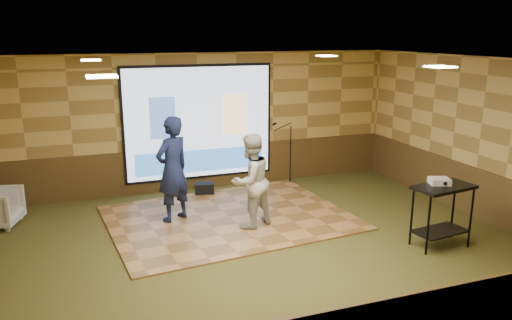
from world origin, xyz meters
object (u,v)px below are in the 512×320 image
object	(u,v)px
player_left	(173,169)
player_right	(251,181)
av_table	(442,203)
projector	(439,181)
duffel_bag	(204,189)
mic_stand	(288,163)
dance_floor	(230,218)
projector_screen	(199,124)

from	to	relation	value
player_left	player_right	world-z (taller)	player_left
player_right	av_table	xyz separation A→B (m)	(2.67, -1.79, -0.14)
projector	duffel_bag	bearing A→B (deg)	147.35
av_table	mic_stand	xyz separation A→B (m)	(-0.97, 4.05, -0.25)
dance_floor	projector	xyz separation A→B (m)	(2.87, -2.26, 1.07)
projector	player_left	bearing A→B (deg)	166.96
projector_screen	player_left	size ratio (longest dim) A/B	1.70
player_right	mic_stand	world-z (taller)	player_right
projector	mic_stand	bearing A→B (deg)	122.96
av_table	projector	distance (m)	0.36
projector_screen	player_right	bearing A→B (deg)	-83.65
player_right	projector	distance (m)	3.15
projector	mic_stand	xyz separation A→B (m)	(-0.94, 3.96, -0.60)
dance_floor	player_right	distance (m)	1.05
mic_stand	player_left	bearing A→B (deg)	-169.68
player_right	duffel_bag	world-z (taller)	player_right
player_right	duffel_bag	xyz separation A→B (m)	(-0.32, 2.13, -0.75)
projector	player_right	bearing A→B (deg)	166.81
projector_screen	projector	world-z (taller)	projector_screen
mic_stand	projector	bearing A→B (deg)	-93.08
player_left	av_table	xyz separation A→B (m)	(3.90, -2.57, -0.26)
player_left	player_right	size ratio (longest dim) A/B	1.15
dance_floor	mic_stand	world-z (taller)	mic_stand
dance_floor	projector	distance (m)	3.81
duffel_bag	dance_floor	bearing A→B (deg)	-86.48
projector_screen	player_left	bearing A→B (deg)	-117.52
av_table	player_right	bearing A→B (deg)	146.05
projector	duffel_bag	world-z (taller)	projector
av_table	mic_stand	world-z (taller)	mic_stand
dance_floor	player_left	xyz separation A→B (m)	(-1.00, 0.21, 0.99)
dance_floor	player_right	bearing A→B (deg)	-67.87
projector_screen	dance_floor	size ratio (longest dim) A/B	0.76
dance_floor	projector	world-z (taller)	projector
projector_screen	player_right	world-z (taller)	projector_screen
player_left	duffel_bag	xyz separation A→B (m)	(0.91, 1.35, -0.88)
projector	av_table	bearing A→B (deg)	-57.61
projector_screen	projector	distance (m)	5.21
dance_floor	av_table	xyz separation A→B (m)	(2.89, -2.36, 0.73)
player_left	mic_stand	xyz separation A→B (m)	(2.93, 1.48, -0.51)
duffel_bag	av_table	bearing A→B (deg)	-52.67
projector_screen	mic_stand	world-z (taller)	projector_screen
dance_floor	player_left	world-z (taller)	player_left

